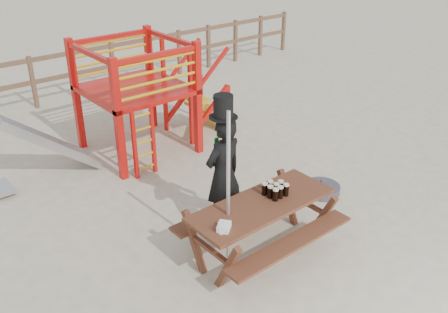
% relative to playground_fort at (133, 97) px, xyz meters
% --- Properties ---
extents(ground, '(60.00, 60.00, 0.00)m').
position_rel_playground_fort_xyz_m(ground, '(-0.12, -3.58, -1.07)').
color(ground, beige).
rests_on(ground, ground).
extents(back_fence, '(15.09, 0.09, 1.20)m').
position_rel_playground_fort_xyz_m(back_fence, '(-0.12, 3.42, -0.34)').
color(back_fence, brown).
rests_on(back_fence, ground).
extents(playground_fort, '(4.71, 1.84, 2.10)m').
position_rel_playground_fort_xyz_m(playground_fort, '(0.00, 0.00, 0.00)').
color(playground_fort, '#B6100C').
rests_on(playground_fort, ground).
extents(picnic_table, '(1.99, 1.38, 0.77)m').
position_rel_playground_fort_xyz_m(picnic_table, '(-0.32, -3.74, -0.59)').
color(picnic_table, brown).
rests_on(picnic_table, ground).
extents(man_with_hat, '(0.65, 0.45, 2.01)m').
position_rel_playground_fort_xyz_m(man_with_hat, '(-0.32, -2.96, -0.17)').
color(man_with_hat, black).
rests_on(man_with_hat, ground).
extents(metal_pole, '(0.05, 0.05, 2.14)m').
position_rel_playground_fort_xyz_m(metal_pole, '(-0.82, -3.66, -0.00)').
color(metal_pole, '#B2B2B7').
rests_on(metal_pole, ground).
extents(parasol_base, '(0.59, 0.59, 0.25)m').
position_rel_playground_fort_xyz_m(parasol_base, '(1.50, -3.25, -1.00)').
color(parasol_base, '#3B3B40').
rests_on(parasol_base, ground).
extents(paper_bag, '(0.23, 0.22, 0.08)m').
position_rel_playground_fort_xyz_m(paper_bag, '(-1.06, -3.89, -0.26)').
color(paper_bag, white).
rests_on(paper_bag, picnic_table).
extents(stout_pints, '(0.28, 0.27, 0.17)m').
position_rel_playground_fort_xyz_m(stout_pints, '(-0.06, -3.72, -0.22)').
color(stout_pints, black).
rests_on(stout_pints, picnic_table).
extents(empty_glasses, '(0.08, 0.08, 0.15)m').
position_rel_playground_fort_xyz_m(empty_glasses, '(-1.14, -3.92, -0.23)').
color(empty_glasses, silver).
rests_on(empty_glasses, picnic_table).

